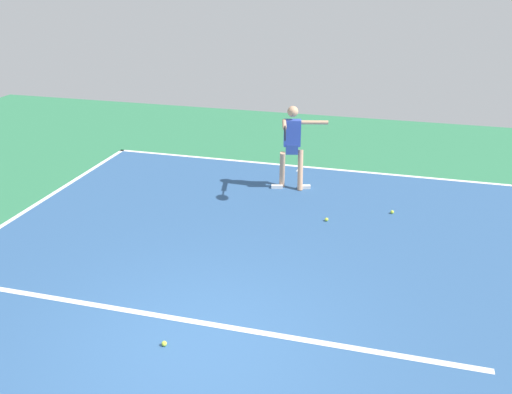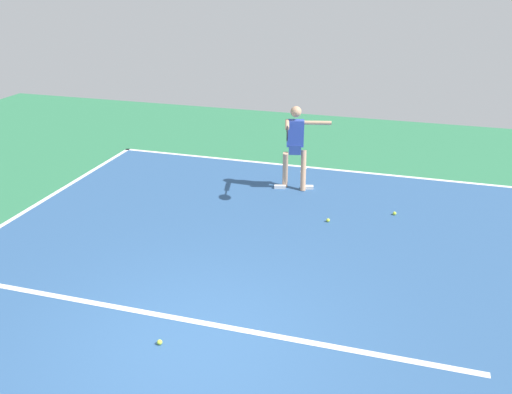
{
  "view_description": "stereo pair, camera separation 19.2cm",
  "coord_description": "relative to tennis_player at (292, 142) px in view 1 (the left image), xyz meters",
  "views": [
    {
      "loc": [
        -2.16,
        5.16,
        4.34
      ],
      "look_at": [
        -0.02,
        -2.71,
        0.9
      ],
      "focal_mm": 38.81,
      "sensor_mm": 36.0,
      "label": 1
    },
    {
      "loc": [
        -2.35,
        5.11,
        4.34
      ],
      "look_at": [
        -0.02,
        -2.71,
        0.9
      ],
      "focal_mm": 38.81,
      "sensor_mm": 36.0,
      "label": 2
    }
  ],
  "objects": [
    {
      "name": "ground_plane",
      "position": [
        0.06,
        5.38,
        -1.01
      ],
      "size": [
        23.25,
        23.25,
        0.0
      ],
      "primitive_type": "plane",
      "color": "#2D754C"
    },
    {
      "name": "tennis_ball_by_sideline",
      "position": [
        -0.95,
        1.37,
        -0.98
      ],
      "size": [
        0.07,
        0.07,
        0.07
      ],
      "primitive_type": "sphere",
      "color": "#C6E53D",
      "rests_on": "ground_plane"
    },
    {
      "name": "tennis_ball_far_corner",
      "position": [
        0.45,
        5.47,
        -0.98
      ],
      "size": [
        0.07,
        0.07,
        0.07
      ],
      "primitive_type": "sphere",
      "color": "#C6E53D",
      "rests_on": "ground_plane"
    },
    {
      "name": "tennis_player",
      "position": [
        0.0,
        0.0,
        0.0
      ],
      "size": [
        1.11,
        1.27,
        1.77
      ],
      "rotation": [
        0.0,
        0.0,
        0.24
      ],
      "color": "tan",
      "rests_on": "ground_plane"
    },
    {
      "name": "court_surface",
      "position": [
        0.06,
        5.38,
        -1.01
      ],
      "size": [
        9.3,
        13.7,
        0.0
      ],
      "primitive_type": "cube",
      "color": "#2D5484",
      "rests_on": "ground_plane"
    },
    {
      "name": "court_line_centre_mark",
      "position": [
        0.06,
        -1.22,
        -1.01
      ],
      "size": [
        0.1,
        0.3,
        0.01
      ],
      "primitive_type": "cube",
      "color": "white",
      "rests_on": "ground_plane"
    },
    {
      "name": "tennis_ball_by_baseline",
      "position": [
        -2.1,
        0.72,
        -0.98
      ],
      "size": [
        0.07,
        0.07,
        0.07
      ],
      "primitive_type": "sphere",
      "color": "#C6E53D",
      "rests_on": "ground_plane"
    },
    {
      "name": "court_line_baseline_near",
      "position": [
        0.06,
        -1.42,
        -1.01
      ],
      "size": [
        9.3,
        0.1,
        0.01
      ],
      "primitive_type": "cube",
      "color": "white",
      "rests_on": "ground_plane"
    },
    {
      "name": "court_line_service",
      "position": [
        0.06,
        4.91,
        -1.01
      ],
      "size": [
        6.98,
        0.1,
        0.01
      ],
      "primitive_type": "cube",
      "color": "white",
      "rests_on": "ground_plane"
    }
  ]
}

